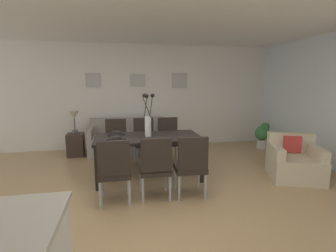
{
  "coord_description": "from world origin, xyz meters",
  "views": [
    {
      "loc": [
        -0.38,
        -3.2,
        1.66
      ],
      "look_at": [
        0.46,
        1.05,
        0.9
      ],
      "focal_mm": 26.64,
      "sensor_mm": 36.0,
      "label": 1
    }
  ],
  "objects_px": {
    "armchair": "(294,162)",
    "framed_picture_right": "(180,80)",
    "table_lamp": "(74,117)",
    "dining_chair_far_right": "(144,138)",
    "dining_table": "(148,141)",
    "dining_chair_near_right": "(116,140)",
    "dining_chair_mid_right": "(169,137)",
    "dining_chair_mid_left": "(191,163)",
    "sofa": "(129,141)",
    "side_table": "(76,145)",
    "framed_picture_left": "(93,80)",
    "bowl_near_right": "(116,133)",
    "dining_chair_far_left": "(155,165)",
    "framed_picture_center": "(138,80)",
    "bowl_near_left": "(116,138)",
    "centerpiece_vase": "(148,120)",
    "potted_plant": "(262,134)",
    "dining_chair_near_left": "(114,168)"
  },
  "relations": [
    {
      "from": "dining_chair_far_left",
      "to": "dining_chair_far_right",
      "type": "height_order",
      "value": "same"
    },
    {
      "from": "framed_picture_right",
      "to": "potted_plant",
      "type": "height_order",
      "value": "framed_picture_right"
    },
    {
      "from": "dining_chair_near_right",
      "to": "dining_chair_mid_left",
      "type": "bearing_deg",
      "value": -58.47
    },
    {
      "from": "dining_table",
      "to": "framed_picture_center",
      "type": "relative_size",
      "value": 4.76
    },
    {
      "from": "centerpiece_vase",
      "to": "bowl_near_right",
      "type": "distance_m",
      "value": 0.63
    },
    {
      "from": "dining_chair_mid_left",
      "to": "framed_picture_left",
      "type": "relative_size",
      "value": 2.65
    },
    {
      "from": "dining_table",
      "to": "dining_chair_far_right",
      "type": "xyz_separation_m",
      "value": [
        0.02,
        0.9,
        -0.15
      ]
    },
    {
      "from": "dining_chair_mid_left",
      "to": "armchair",
      "type": "relative_size",
      "value": 0.9
    },
    {
      "from": "dining_chair_near_left",
      "to": "dining_chair_far_left",
      "type": "xyz_separation_m",
      "value": [
        0.57,
        0.03,
        0.0
      ]
    },
    {
      "from": "dining_chair_far_right",
      "to": "dining_chair_mid_right",
      "type": "distance_m",
      "value": 0.51
    },
    {
      "from": "dining_chair_near_left",
      "to": "dining_chair_far_left",
      "type": "height_order",
      "value": "same"
    },
    {
      "from": "dining_chair_mid_right",
      "to": "armchair",
      "type": "height_order",
      "value": "dining_chair_mid_right"
    },
    {
      "from": "dining_chair_mid_left",
      "to": "sofa",
      "type": "bearing_deg",
      "value": 106.93
    },
    {
      "from": "framed_picture_left",
      "to": "bowl_near_right",
      "type": "bearing_deg",
      "value": -74.61
    },
    {
      "from": "dining_chair_near_right",
      "to": "dining_chair_mid_right",
      "type": "distance_m",
      "value": 1.09
    },
    {
      "from": "dining_table",
      "to": "dining_chair_mid_right",
      "type": "bearing_deg",
      "value": 58.33
    },
    {
      "from": "dining_table",
      "to": "bowl_near_left",
      "type": "xyz_separation_m",
      "value": [
        -0.54,
        -0.21,
        0.12
      ]
    },
    {
      "from": "dining_chair_far_right",
      "to": "table_lamp",
      "type": "bearing_deg",
      "value": 154.24
    },
    {
      "from": "centerpiece_vase",
      "to": "table_lamp",
      "type": "relative_size",
      "value": 1.44
    },
    {
      "from": "sofa",
      "to": "framed_picture_right",
      "type": "distance_m",
      "value": 2.03
    },
    {
      "from": "dining_chair_far_left",
      "to": "framed_picture_left",
      "type": "relative_size",
      "value": 2.65
    },
    {
      "from": "armchair",
      "to": "framed_picture_right",
      "type": "xyz_separation_m",
      "value": [
        -1.43,
        2.69,
        1.43
      ]
    },
    {
      "from": "sofa",
      "to": "potted_plant",
      "type": "xyz_separation_m",
      "value": [
        3.34,
        -0.31,
        0.09
      ]
    },
    {
      "from": "dining_chair_near_right",
      "to": "dining_chair_far_right",
      "type": "height_order",
      "value": "same"
    },
    {
      "from": "dining_chair_near_left",
      "to": "table_lamp",
      "type": "distance_m",
      "value": 2.7
    },
    {
      "from": "centerpiece_vase",
      "to": "bowl_near_right",
      "type": "relative_size",
      "value": 4.32
    },
    {
      "from": "dining_chair_far_left",
      "to": "potted_plant",
      "type": "relative_size",
      "value": 1.37
    },
    {
      "from": "side_table",
      "to": "dining_table",
      "type": "bearing_deg",
      "value": -47.62
    },
    {
      "from": "dining_chair_mid_right",
      "to": "framed_picture_center",
      "type": "bearing_deg",
      "value": 112.19
    },
    {
      "from": "dining_chair_far_left",
      "to": "dining_chair_far_right",
      "type": "relative_size",
      "value": 1.0
    },
    {
      "from": "framed_picture_center",
      "to": "armchair",
      "type": "bearing_deg",
      "value": -46.99
    },
    {
      "from": "armchair",
      "to": "framed_picture_right",
      "type": "distance_m",
      "value": 3.36
    },
    {
      "from": "centerpiece_vase",
      "to": "sofa",
      "type": "relative_size",
      "value": 0.4
    },
    {
      "from": "dining_chair_far_right",
      "to": "potted_plant",
      "type": "distance_m",
      "value": 3.08
    },
    {
      "from": "dining_table",
      "to": "dining_chair_far_left",
      "type": "relative_size",
      "value": 1.96
    },
    {
      "from": "sofa",
      "to": "framed_picture_left",
      "type": "distance_m",
      "value": 1.72
    },
    {
      "from": "dining_chair_far_left",
      "to": "framed_picture_center",
      "type": "xyz_separation_m",
      "value": [
        0.0,
        3.05,
        1.2
      ]
    },
    {
      "from": "dining_chair_near_left",
      "to": "framed_picture_left",
      "type": "height_order",
      "value": "framed_picture_left"
    },
    {
      "from": "dining_chair_near_left",
      "to": "sofa",
      "type": "height_order",
      "value": "dining_chair_near_left"
    },
    {
      "from": "dining_chair_far_left",
      "to": "table_lamp",
      "type": "xyz_separation_m",
      "value": [
        -1.48,
        2.49,
        0.38
      ]
    },
    {
      "from": "dining_table",
      "to": "framed_picture_left",
      "type": "bearing_deg",
      "value": 116.4
    },
    {
      "from": "side_table",
      "to": "framed_picture_left",
      "type": "xyz_separation_m",
      "value": [
        0.39,
        0.56,
        1.45
      ]
    },
    {
      "from": "table_lamp",
      "to": "armchair",
      "type": "bearing_deg",
      "value": -28.08
    },
    {
      "from": "dining_table",
      "to": "side_table",
      "type": "distance_m",
      "value": 2.23
    },
    {
      "from": "bowl_near_left",
      "to": "dining_chair_far_left",
      "type": "bearing_deg",
      "value": -50.81
    },
    {
      "from": "dining_chair_near_right",
      "to": "table_lamp",
      "type": "bearing_deg",
      "value": 140.24
    },
    {
      "from": "sofa",
      "to": "dining_chair_near_right",
      "type": "bearing_deg",
      "value": -108.47
    },
    {
      "from": "bowl_near_left",
      "to": "sofa",
      "type": "height_order",
      "value": "bowl_near_left"
    },
    {
      "from": "table_lamp",
      "to": "dining_chair_far_right",
      "type": "bearing_deg",
      "value": -25.76
    },
    {
      "from": "side_table",
      "to": "framed_picture_left",
      "type": "height_order",
      "value": "framed_picture_left"
    }
  ]
}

